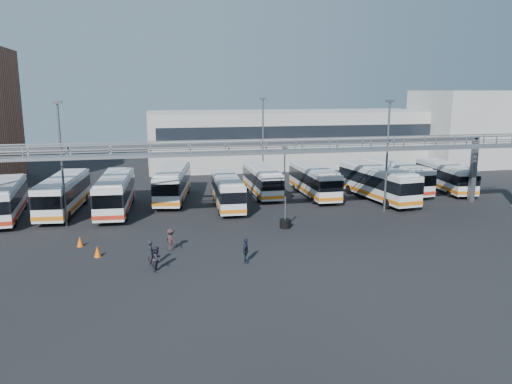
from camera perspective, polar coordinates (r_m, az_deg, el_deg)
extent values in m
plane|color=black|center=(37.17, 2.65, -5.72)|extent=(140.00, 140.00, 0.00)
cube|color=gray|center=(40.64, 0.88, 4.59)|extent=(50.00, 1.80, 0.22)
cube|color=gray|center=(39.71, 1.17, 5.80)|extent=(50.00, 0.10, 0.10)
cube|color=gray|center=(41.36, 0.60, 6.03)|extent=(50.00, 0.10, 0.10)
cube|color=#4C4F54|center=(44.49, -0.33, 5.45)|extent=(45.00, 0.50, 0.35)
cube|color=#9E9E99|center=(75.66, 3.90, 6.19)|extent=(42.00, 14.00, 8.00)
cube|color=#B2B2AD|center=(81.64, 23.10, 6.74)|extent=(14.00, 12.00, 11.00)
cylinder|color=#4C4F54|center=(43.16, -21.29, 2.73)|extent=(0.18, 0.18, 10.00)
cube|color=#4C4F54|center=(42.75, -21.79, 9.50)|extent=(0.70, 0.35, 0.22)
cylinder|color=#4C4F54|center=(46.85, 14.74, 3.78)|extent=(0.18, 0.18, 10.00)
cube|color=#4C4F54|center=(46.47, 15.06, 10.02)|extent=(0.70, 0.35, 0.22)
cylinder|color=#4C4F54|center=(58.12, 0.80, 5.59)|extent=(0.18, 0.18, 10.00)
cube|color=#4C4F54|center=(57.81, 0.82, 10.63)|extent=(0.70, 0.35, 0.22)
cube|color=silver|center=(48.56, -26.74, -0.73)|extent=(3.29, 10.63, 2.62)
cube|color=black|center=(48.50, -26.78, -0.38)|extent=(3.36, 10.70, 1.05)
cube|color=#B62716|center=(48.74, -26.65, -1.80)|extent=(3.35, 10.68, 0.33)
cube|color=silver|center=(48.31, -26.89, 0.87)|extent=(2.96, 9.57, 0.15)
cylinder|color=black|center=(45.42, -25.90, -3.07)|extent=(0.37, 0.97, 0.95)
cylinder|color=black|center=(52.22, -27.23, -1.41)|extent=(0.37, 0.97, 0.95)
cylinder|color=black|center=(51.89, -24.91, -1.28)|extent=(0.37, 0.97, 0.95)
cube|color=silver|center=(48.64, -21.14, -0.15)|extent=(3.59, 11.17, 2.74)
cube|color=black|center=(48.58, -21.17, 0.22)|extent=(3.65, 11.23, 1.10)
cube|color=#CD6813|center=(48.83, -21.06, -1.27)|extent=(3.64, 11.22, 0.35)
cube|color=silver|center=(48.38, -21.27, 1.53)|extent=(3.23, 10.05, 0.16)
cylinder|color=black|center=(45.92, -23.44, -2.68)|extent=(0.40, 1.02, 1.00)
cylinder|color=black|center=(45.32, -20.71, -2.65)|extent=(0.40, 1.02, 1.00)
cylinder|color=black|center=(52.51, -21.31, -0.82)|extent=(0.40, 1.02, 1.00)
cylinder|color=black|center=(51.98, -18.91, -0.77)|extent=(0.40, 1.02, 1.00)
cube|color=silver|center=(47.46, -15.78, -0.04)|extent=(3.22, 11.28, 2.79)
cube|color=black|center=(47.40, -15.80, 0.35)|extent=(3.29, 11.35, 1.11)
cube|color=#B62716|center=(47.66, -15.71, -1.20)|extent=(3.28, 11.33, 0.35)
cube|color=silver|center=(47.20, -15.88, 1.71)|extent=(2.90, 10.15, 0.16)
cylinder|color=black|center=(44.46, -17.67, -2.69)|extent=(0.37, 1.03, 1.01)
cylinder|color=black|center=(44.16, -14.73, -2.62)|extent=(0.37, 1.03, 1.01)
cylinder|color=black|center=(51.34, -16.52, -0.76)|extent=(0.37, 1.03, 1.01)
cylinder|color=black|center=(51.09, -13.97, -0.68)|extent=(0.37, 1.03, 1.01)
cube|color=silver|center=(51.25, -9.48, 1.05)|extent=(4.44, 11.31, 2.76)
cube|color=black|center=(51.19, -9.49, 1.41)|extent=(4.51, 11.38, 1.10)
cube|color=#CD6813|center=(51.43, -9.44, -0.02)|extent=(4.50, 11.37, 0.35)
cube|color=silver|center=(51.00, -9.53, 2.66)|extent=(4.00, 10.18, 0.16)
cylinder|color=black|center=(48.24, -11.27, -1.28)|extent=(0.48, 1.04, 1.00)
cylinder|color=black|center=(47.94, -8.59, -1.27)|extent=(0.48, 1.04, 1.00)
cylinder|color=black|center=(55.08, -10.15, 0.35)|extent=(0.48, 1.04, 1.00)
cylinder|color=black|center=(54.82, -7.80, 0.37)|extent=(0.48, 1.04, 1.00)
cube|color=silver|center=(47.62, -3.28, 0.17)|extent=(2.81, 10.03, 2.48)
cube|color=black|center=(47.57, -3.29, 0.52)|extent=(2.88, 10.10, 0.99)
cube|color=#CD6813|center=(47.81, -3.27, -0.86)|extent=(2.87, 10.09, 0.32)
cube|color=silver|center=(47.38, -3.30, 1.73)|extent=(2.53, 9.03, 0.14)
cylinder|color=black|center=(44.70, -4.11, -2.17)|extent=(0.32, 0.92, 0.90)
cylinder|color=black|center=(44.92, -1.55, -2.07)|extent=(0.32, 0.92, 0.90)
cylinder|color=black|center=(50.87, -4.78, -0.49)|extent=(0.32, 0.92, 0.90)
cylinder|color=black|center=(51.07, -2.53, -0.42)|extent=(0.32, 0.92, 0.90)
cube|color=silver|center=(53.17, 0.68, 1.40)|extent=(2.41, 10.04, 2.50)
cube|color=black|center=(53.12, 0.68, 1.71)|extent=(2.47, 10.10, 1.00)
cube|color=#CD6813|center=(53.33, 0.68, 0.46)|extent=(2.46, 10.09, 0.32)
cube|color=silver|center=(52.95, 0.68, 2.81)|extent=(2.17, 9.04, 0.15)
cylinder|color=black|center=(50.12, 0.33, -0.63)|extent=(0.29, 0.91, 0.91)
cylinder|color=black|center=(50.58, 2.59, -0.53)|extent=(0.29, 0.91, 0.91)
cylinder|color=black|center=(56.27, -1.04, 0.71)|extent=(0.29, 0.91, 0.91)
cylinder|color=black|center=(56.68, 0.98, 0.79)|extent=(0.29, 0.91, 0.91)
cube|color=silver|center=(52.81, 6.63, 1.35)|extent=(2.56, 10.59, 2.64)
cube|color=black|center=(52.75, 6.64, 1.68)|extent=(2.62, 10.65, 1.06)
cube|color=#CD6813|center=(52.98, 6.61, 0.36)|extent=(2.61, 10.64, 0.34)
cube|color=silver|center=(52.58, 6.67, 2.85)|extent=(2.30, 9.53, 0.15)
cylinder|color=black|center=(49.57, 6.64, -0.82)|extent=(0.30, 0.96, 0.96)
cylinder|color=black|center=(50.29, 8.97, -0.70)|extent=(0.30, 0.96, 0.96)
cylinder|color=black|center=(55.89, 4.47, 0.63)|extent=(0.30, 0.96, 0.96)
cylinder|color=black|center=(56.52, 6.57, 0.71)|extent=(0.30, 0.96, 0.96)
cube|color=silver|center=(52.08, 13.71, 1.09)|extent=(3.82, 11.50, 2.82)
cube|color=black|center=(52.02, 13.72, 1.45)|extent=(3.89, 11.56, 1.13)
cube|color=#CD6813|center=(52.26, 13.65, 0.01)|extent=(3.88, 11.55, 0.36)
cube|color=silver|center=(51.84, 13.78, 2.71)|extent=(3.44, 10.35, 0.16)
cylinder|color=black|center=(48.77, 14.76, -1.29)|extent=(0.42, 1.05, 1.03)
cylinder|color=black|center=(50.08, 16.97, -1.08)|extent=(0.42, 1.05, 1.03)
cylinder|color=black|center=(54.76, 10.59, 0.28)|extent=(0.42, 1.05, 1.03)
cylinder|color=black|center=(55.93, 12.66, 0.43)|extent=(0.42, 1.05, 1.03)
cube|color=silver|center=(57.00, 15.53, 1.79)|extent=(3.74, 10.95, 2.68)
cube|color=black|center=(56.95, 15.55, 2.10)|extent=(3.80, 11.02, 1.07)
cube|color=#B62716|center=(57.16, 15.48, 0.85)|extent=(3.79, 11.01, 0.34)
cube|color=silver|center=(56.78, 15.61, 3.20)|extent=(3.36, 9.86, 0.16)
cylinder|color=black|center=(53.86, 16.58, -0.22)|extent=(0.41, 1.00, 0.98)
cylinder|color=black|center=(55.17, 18.43, -0.07)|extent=(0.41, 1.00, 0.98)
cylinder|color=black|center=(59.42, 12.70, 1.04)|extent=(0.41, 1.00, 0.98)
cylinder|color=black|center=(60.61, 14.46, 1.16)|extent=(0.41, 1.00, 0.98)
cube|color=silver|center=(59.34, 20.81, 1.73)|extent=(3.37, 10.36, 2.54)
cube|color=black|center=(59.30, 20.83, 2.02)|extent=(3.44, 10.43, 1.02)
cube|color=#CD6813|center=(59.49, 20.74, 0.88)|extent=(3.42, 10.42, 0.32)
cube|color=silver|center=(59.15, 20.90, 3.02)|extent=(3.03, 9.32, 0.15)
cylinder|color=black|center=(56.24, 21.28, -0.08)|extent=(0.37, 0.95, 0.92)
cylinder|color=black|center=(57.23, 23.12, -0.03)|extent=(0.37, 0.95, 0.92)
cylinder|color=black|center=(61.96, 18.51, 1.13)|extent=(0.37, 0.95, 0.92)
cylinder|color=black|center=(62.86, 20.22, 1.15)|extent=(0.37, 0.95, 0.92)
imported|color=black|center=(32.58, -11.91, -6.88)|extent=(0.45, 0.66, 1.72)
imported|color=#23202C|center=(31.75, -11.22, -7.49)|extent=(0.87, 0.95, 1.57)
imported|color=#312121|center=(35.54, -9.71, -5.37)|extent=(1.06, 1.16, 1.57)
imported|color=#1B2232|center=(32.53, -1.19, -6.71)|extent=(0.72, 1.05, 1.66)
cone|color=#D9550C|center=(35.43, -17.66, -6.50)|extent=(0.58, 0.58, 0.75)
cone|color=#D9550C|center=(38.14, -19.48, -5.35)|extent=(0.47, 0.47, 0.74)
cylinder|color=black|center=(40.87, 3.35, -3.93)|extent=(0.91, 0.91, 0.22)
cylinder|color=black|center=(40.81, 3.35, -3.61)|extent=(0.91, 0.91, 0.22)
cylinder|color=black|center=(40.74, 3.35, -3.29)|extent=(0.91, 0.91, 0.22)
cylinder|color=#4C4F54|center=(40.57, 3.37, -2.35)|extent=(0.13, 0.13, 2.59)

